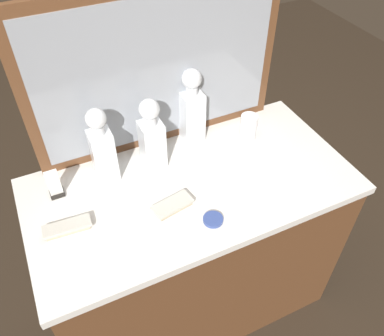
{
  "coord_description": "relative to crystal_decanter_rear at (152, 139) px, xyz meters",
  "views": [
    {
      "loc": [
        -0.43,
        -0.92,
        1.9
      ],
      "look_at": [
        0.0,
        0.0,
        0.92
      ],
      "focal_mm": 37.13,
      "sensor_mm": 36.0,
      "label": 1
    }
  ],
  "objects": [
    {
      "name": "ground_plane",
      "position": [
        0.09,
        -0.17,
        -0.96
      ],
      "size": [
        6.0,
        6.0,
        0.0
      ],
      "primitive_type": "plane",
      "color": "#2D2319"
    },
    {
      "name": "dresser",
      "position": [
        0.09,
        -0.17,
        -0.54
      ],
      "size": [
        1.21,
        0.62,
        0.84
      ],
      "color": "brown",
      "rests_on": "ground_plane"
    },
    {
      "name": "dresser_mirror",
      "position": [
        0.09,
        0.12,
        0.2
      ],
      "size": [
        0.98,
        0.03,
        0.63
      ],
      "color": "brown",
      "rests_on": "dresser"
    },
    {
      "name": "crystal_decanter_rear",
      "position": [
        0.0,
        0.0,
        0.0
      ],
      "size": [
        0.08,
        0.08,
        0.29
      ],
      "color": "white",
      "rests_on": "dresser"
    },
    {
      "name": "crystal_decanter_right",
      "position": [
        -0.19,
        0.01,
        0.0
      ],
      "size": [
        0.08,
        0.08,
        0.3
      ],
      "color": "white",
      "rests_on": "dresser"
    },
    {
      "name": "crystal_decanter_left",
      "position": [
        0.2,
        0.08,
        0.01
      ],
      "size": [
        0.08,
        0.08,
        0.32
      ],
      "color": "white",
      "rests_on": "dresser"
    },
    {
      "name": "crystal_tumbler_far_left",
      "position": [
        0.41,
        -0.02,
        -0.07
      ],
      "size": [
        0.07,
        0.07,
        0.11
      ],
      "color": "white",
      "rests_on": "dresser"
    },
    {
      "name": "silver_brush_far_right",
      "position": [
        -0.38,
        -0.18,
        -0.11
      ],
      "size": [
        0.16,
        0.06,
        0.02
      ],
      "color": "#B7A88C",
      "rests_on": "dresser"
    },
    {
      "name": "silver_brush_left",
      "position": [
        -0.03,
        -0.24,
        -0.11
      ],
      "size": [
        0.15,
        0.09,
        0.02
      ],
      "color": "#B7A88C",
      "rests_on": "dresser"
    },
    {
      "name": "porcelain_dish",
      "position": [
        0.08,
        -0.35,
        -0.11
      ],
      "size": [
        0.07,
        0.07,
        0.01
      ],
      "color": "#33478C",
      "rests_on": "dresser"
    },
    {
      "name": "napkin_holder",
      "position": [
        -0.38,
        -0.01,
        -0.07
      ],
      "size": [
        0.05,
        0.05,
        0.11
      ],
      "color": "black",
      "rests_on": "dresser"
    }
  ]
}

